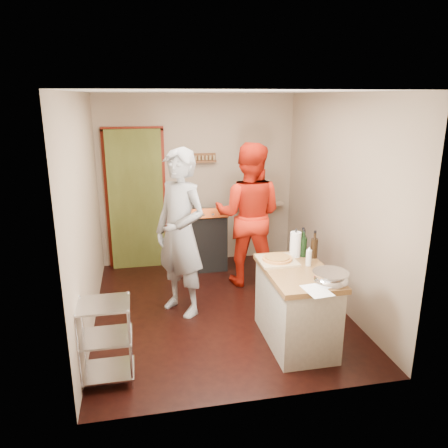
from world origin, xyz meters
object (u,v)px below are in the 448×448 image
(person_stripe, at_px, (180,234))
(person_red, at_px, (249,215))
(wire_shelving, at_px, (105,338))
(island, at_px, (296,304))
(stove, at_px, (205,239))

(person_stripe, xyz_separation_m, person_red, (1.01, 0.69, -0.01))
(person_stripe, bearing_deg, person_red, 85.15)
(person_stripe, relative_size, person_red, 1.01)
(wire_shelving, bearing_deg, person_stripe, 56.27)
(island, xyz_separation_m, person_red, (-0.11, 1.63, 0.54))
(island, height_order, person_stripe, person_stripe)
(person_stripe, height_order, person_red, person_stripe)
(stove, height_order, person_stripe, person_stripe)
(person_stripe, bearing_deg, stove, 120.70)
(stove, relative_size, wire_shelving, 1.26)
(stove, height_order, island, island)
(person_stripe, bearing_deg, island, 10.50)
(wire_shelving, height_order, person_red, person_red)
(person_red, bearing_deg, stove, -31.07)
(stove, bearing_deg, island, -75.14)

